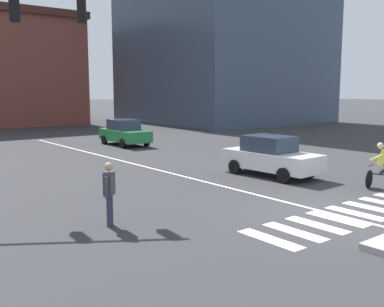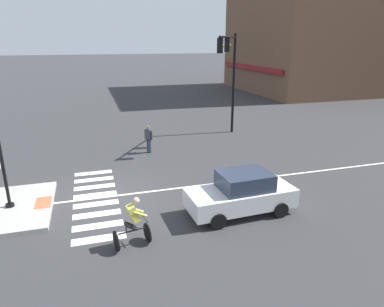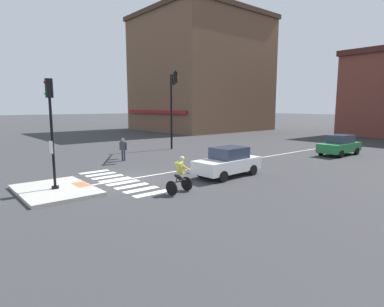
% 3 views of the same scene
% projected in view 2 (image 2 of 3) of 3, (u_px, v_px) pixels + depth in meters
% --- Properties ---
extents(ground_plane, '(300.00, 300.00, 0.00)m').
position_uv_depth(ground_plane, '(103.00, 199.00, 14.58)').
color(ground_plane, '#333335').
extents(traffic_island, '(4.29, 3.12, 0.15)m').
position_uv_depth(traffic_island, '(11.00, 208.00, 13.59)').
color(traffic_island, '#A3A099').
rests_on(traffic_island, ground).
extents(tactile_pad_front, '(1.10, 0.60, 0.01)m').
position_uv_depth(tactile_pad_front, '(43.00, 202.00, 13.90)').
color(tactile_pad_front, '#DB5B38').
rests_on(tactile_pad_front, traffic_island).
extents(crosswalk_stripe_a, '(0.44, 1.80, 0.01)m').
position_uv_depth(crosswalk_stripe_a, '(93.00, 173.00, 17.36)').
color(crosswalk_stripe_a, silver).
rests_on(crosswalk_stripe_a, ground).
extents(crosswalk_stripe_b, '(0.44, 1.80, 0.01)m').
position_uv_depth(crosswalk_stripe_b, '(94.00, 180.00, 16.54)').
color(crosswalk_stripe_b, silver).
rests_on(crosswalk_stripe_b, ground).
extents(crosswalk_stripe_c, '(0.44, 1.80, 0.01)m').
position_uv_depth(crosswalk_stripe_c, '(95.00, 187.00, 15.73)').
color(crosswalk_stripe_c, silver).
rests_on(crosswalk_stripe_c, ground).
extents(crosswalk_stripe_d, '(0.44, 1.80, 0.01)m').
position_uv_depth(crosswalk_stripe_d, '(95.00, 195.00, 14.91)').
color(crosswalk_stripe_d, silver).
rests_on(crosswalk_stripe_d, ground).
extents(crosswalk_stripe_e, '(0.44, 1.80, 0.01)m').
position_uv_depth(crosswalk_stripe_e, '(96.00, 204.00, 14.09)').
color(crosswalk_stripe_e, silver).
rests_on(crosswalk_stripe_e, ground).
extents(crosswalk_stripe_f, '(0.44, 1.80, 0.01)m').
position_uv_depth(crosswalk_stripe_f, '(97.00, 214.00, 13.27)').
color(crosswalk_stripe_f, silver).
rests_on(crosswalk_stripe_f, ground).
extents(crosswalk_stripe_g, '(0.44, 1.80, 0.01)m').
position_uv_depth(crosswalk_stripe_g, '(98.00, 226.00, 12.45)').
color(crosswalk_stripe_g, silver).
rests_on(crosswalk_stripe_g, ground).
extents(crosswalk_stripe_h, '(0.44, 1.80, 0.01)m').
position_uv_depth(crosswalk_stripe_h, '(99.00, 239.00, 11.63)').
color(crosswalk_stripe_h, silver).
rests_on(crosswalk_stripe_h, ground).
extents(lane_centre_line, '(0.14, 28.00, 0.01)m').
position_uv_depth(lane_centre_line, '(307.00, 172.00, 17.44)').
color(lane_centre_line, silver).
rests_on(lane_centre_line, ground).
extents(traffic_light_mast, '(4.57, 2.99, 6.76)m').
position_uv_depth(traffic_light_mast, '(230.00, 67.00, 22.11)').
color(traffic_light_mast, black).
rests_on(traffic_light_mast, ground).
extents(building_corner_right, '(17.86, 18.94, 18.60)m').
position_uv_depth(building_corner_right, '(320.00, 14.00, 43.22)').
color(building_corner_right, brown).
rests_on(building_corner_right, ground).
extents(car_white_eastbound_mid, '(1.99, 4.17, 1.64)m').
position_uv_depth(car_white_eastbound_mid, '(241.00, 193.00, 13.16)').
color(car_white_eastbound_mid, white).
rests_on(car_white_eastbound_mid, ground).
extents(cyclist, '(0.87, 1.20, 1.68)m').
position_uv_depth(cyclist, '(133.00, 221.00, 11.01)').
color(cyclist, black).
rests_on(cyclist, ground).
extents(pedestrian_at_curb_left, '(0.42, 0.41, 1.67)m').
position_uv_depth(pedestrian_at_curb_left, '(149.00, 136.00, 20.21)').
color(pedestrian_at_curb_left, '#2D334C').
rests_on(pedestrian_at_curb_left, ground).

